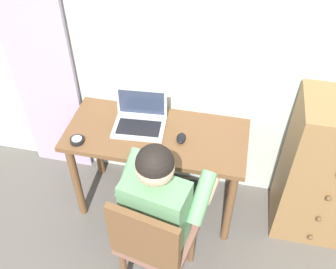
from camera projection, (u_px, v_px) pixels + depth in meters
wall_back at (242, 48)px, 2.36m from camera, size 4.80×0.05×2.50m
curtain_panel at (37, 53)px, 2.64m from camera, size 0.49×0.03×2.16m
desk at (157, 146)px, 2.62m from camera, size 1.20×0.54×0.75m
dresser at (326, 171)px, 2.54m from camera, size 0.54×0.46×1.12m
chair at (153, 241)px, 2.26m from camera, size 0.49×0.47×0.87m
person_seated at (164, 199)px, 2.25m from camera, size 0.60×0.64×1.18m
laptop at (140, 119)px, 2.57m from camera, size 0.36×0.28×0.24m
computer_mouse at (181, 138)px, 2.48m from camera, size 0.06×0.10×0.03m
desk_clock at (77, 140)px, 2.47m from camera, size 0.09×0.09×0.03m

